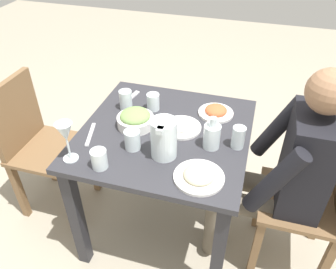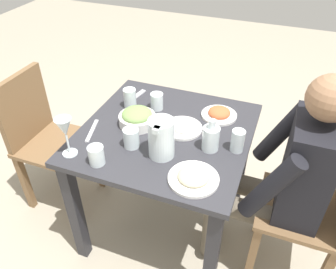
{
  "view_description": "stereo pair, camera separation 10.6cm",
  "coord_description": "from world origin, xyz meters",
  "px_view_note": "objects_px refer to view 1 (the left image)",
  "views": [
    {
      "loc": [
        -1.31,
        -0.4,
        1.75
      ],
      "look_at": [
        -0.04,
        -0.03,
        0.74
      ],
      "focal_mm": 36.04,
      "sensor_mm": 36.0,
      "label": 1
    },
    {
      "loc": [
        -1.28,
        -0.5,
        1.75
      ],
      "look_at": [
        -0.04,
        -0.03,
        0.74
      ],
      "focal_mm": 36.04,
      "sensor_mm": 36.0,
      "label": 2
    }
  ],
  "objects_px": {
    "chair_near": "(320,198)",
    "plate_yoghurt": "(181,125)",
    "chair_far": "(37,141)",
    "plate_beans": "(199,176)",
    "diner_near": "(283,168)",
    "water_pitcher": "(164,138)",
    "water_glass_far_right": "(126,100)",
    "wine_glass": "(65,134)",
    "water_glass_near_right": "(238,137)",
    "salad_bowl": "(135,119)",
    "dining_table": "(165,151)",
    "water_glass_near_left": "(132,140)",
    "oil_carafe": "(212,137)",
    "water_glass_far_left": "(99,159)",
    "plate_rice_curry": "(216,111)",
    "water_glass_center": "(153,102)"
  },
  "relations": [
    {
      "from": "salad_bowl",
      "to": "plate_beans",
      "type": "xyz_separation_m",
      "value": [
        -0.29,
        -0.39,
        -0.03
      ]
    },
    {
      "from": "plate_rice_curry",
      "to": "water_glass_near_left",
      "type": "distance_m",
      "value": 0.51
    },
    {
      "from": "diner_near",
      "to": "water_glass_near_left",
      "type": "distance_m",
      "value": 0.73
    },
    {
      "from": "salad_bowl",
      "to": "plate_beans",
      "type": "bearing_deg",
      "value": -125.9
    },
    {
      "from": "chair_near",
      "to": "plate_yoghurt",
      "type": "xyz_separation_m",
      "value": [
        0.06,
        0.72,
        0.25
      ]
    },
    {
      "from": "dining_table",
      "to": "chair_far",
      "type": "bearing_deg",
      "value": 91.18
    },
    {
      "from": "chair_near",
      "to": "plate_beans",
      "type": "height_order",
      "value": "chair_near"
    },
    {
      "from": "plate_beans",
      "to": "plate_rice_curry",
      "type": "distance_m",
      "value": 0.51
    },
    {
      "from": "water_glass_center",
      "to": "wine_glass",
      "type": "height_order",
      "value": "wine_glass"
    },
    {
      "from": "plate_yoghurt",
      "to": "water_glass_far_right",
      "type": "xyz_separation_m",
      "value": [
        0.1,
        0.34,
        0.04
      ]
    },
    {
      "from": "plate_rice_curry",
      "to": "oil_carafe",
      "type": "height_order",
      "value": "oil_carafe"
    },
    {
      "from": "water_pitcher",
      "to": "water_glass_near_left",
      "type": "xyz_separation_m",
      "value": [
        0.01,
        0.16,
        -0.05
      ]
    },
    {
      "from": "water_glass_far_right",
      "to": "chair_near",
      "type": "bearing_deg",
      "value": -98.53
    },
    {
      "from": "dining_table",
      "to": "chair_far",
      "type": "distance_m",
      "value": 0.81
    },
    {
      "from": "plate_beans",
      "to": "wine_glass",
      "type": "height_order",
      "value": "wine_glass"
    },
    {
      "from": "water_glass_far_right",
      "to": "dining_table",
      "type": "bearing_deg",
      "value": -117.54
    },
    {
      "from": "plate_yoghurt",
      "to": "water_glass_near_left",
      "type": "distance_m",
      "value": 0.28
    },
    {
      "from": "water_pitcher",
      "to": "wine_glass",
      "type": "bearing_deg",
      "value": 110.32
    },
    {
      "from": "salad_bowl",
      "to": "plate_yoghurt",
      "type": "distance_m",
      "value": 0.24
    },
    {
      "from": "chair_far",
      "to": "plate_beans",
      "type": "height_order",
      "value": "chair_far"
    },
    {
      "from": "water_pitcher",
      "to": "plate_yoghurt",
      "type": "height_order",
      "value": "water_pitcher"
    },
    {
      "from": "water_pitcher",
      "to": "water_glass_far_right",
      "type": "xyz_separation_m",
      "value": [
        0.32,
        0.31,
        -0.04
      ]
    },
    {
      "from": "diner_near",
      "to": "water_pitcher",
      "type": "bearing_deg",
      "value": 106.12
    },
    {
      "from": "diner_near",
      "to": "oil_carafe",
      "type": "height_order",
      "value": "diner_near"
    },
    {
      "from": "water_pitcher",
      "to": "plate_yoghurt",
      "type": "bearing_deg",
      "value": -6.73
    },
    {
      "from": "water_glass_near_left",
      "to": "oil_carafe",
      "type": "relative_size",
      "value": 0.58
    },
    {
      "from": "chair_far",
      "to": "water_glass_near_right",
      "type": "relative_size",
      "value": 8.01
    },
    {
      "from": "chair_far",
      "to": "water_glass_near_right",
      "type": "distance_m",
      "value": 1.2
    },
    {
      "from": "chair_near",
      "to": "salad_bowl",
      "type": "bearing_deg",
      "value": 88.78
    },
    {
      "from": "water_glass_far_right",
      "to": "water_glass_far_left",
      "type": "relative_size",
      "value": 1.22
    },
    {
      "from": "chair_far",
      "to": "plate_beans",
      "type": "xyz_separation_m",
      "value": [
        -0.27,
        -1.03,
        0.25
      ]
    },
    {
      "from": "dining_table",
      "to": "water_glass_near_left",
      "type": "bearing_deg",
      "value": 147.85
    },
    {
      "from": "chair_near",
      "to": "water_glass_far_right",
      "type": "relative_size",
      "value": 7.98
    },
    {
      "from": "water_glass_near_left",
      "to": "oil_carafe",
      "type": "distance_m",
      "value": 0.37
    },
    {
      "from": "dining_table",
      "to": "plate_yoghurt",
      "type": "bearing_deg",
      "value": -60.46
    },
    {
      "from": "dining_table",
      "to": "chair_far",
      "type": "relative_size",
      "value": 0.96
    },
    {
      "from": "water_pitcher",
      "to": "wine_glass",
      "type": "xyz_separation_m",
      "value": [
        -0.15,
        0.4,
        0.05
      ]
    },
    {
      "from": "salad_bowl",
      "to": "water_glass_near_left",
      "type": "bearing_deg",
      "value": -163.53
    },
    {
      "from": "diner_near",
      "to": "chair_far",
      "type": "bearing_deg",
      "value": 89.83
    },
    {
      "from": "water_glass_far_left",
      "to": "salad_bowl",
      "type": "bearing_deg",
      "value": -6.89
    },
    {
      "from": "water_glass_center",
      "to": "plate_yoghurt",
      "type": "bearing_deg",
      "value": -124.43
    },
    {
      "from": "chair_far",
      "to": "water_glass_near_left",
      "type": "distance_m",
      "value": 0.76
    },
    {
      "from": "chair_far",
      "to": "plate_rice_curry",
      "type": "height_order",
      "value": "chair_far"
    },
    {
      "from": "water_glass_far_right",
      "to": "plate_rice_curry",
      "type": "bearing_deg",
      "value": -80.17
    },
    {
      "from": "diner_near",
      "to": "salad_bowl",
      "type": "bearing_deg",
      "value": 88.44
    },
    {
      "from": "water_glass_near_right",
      "to": "chair_far",
      "type": "bearing_deg",
      "value": 89.65
    },
    {
      "from": "plate_rice_curry",
      "to": "water_glass_far_left",
      "type": "xyz_separation_m",
      "value": [
        -0.56,
        0.42,
        0.03
      ]
    },
    {
      "from": "diner_near",
      "to": "plate_rice_curry",
      "type": "xyz_separation_m",
      "value": [
        0.24,
        0.37,
        0.1
      ]
    },
    {
      "from": "plate_beans",
      "to": "water_glass_far_right",
      "type": "relative_size",
      "value": 1.98
    },
    {
      "from": "chair_near",
      "to": "water_glass_near_right",
      "type": "distance_m",
      "value": 0.52
    }
  ]
}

